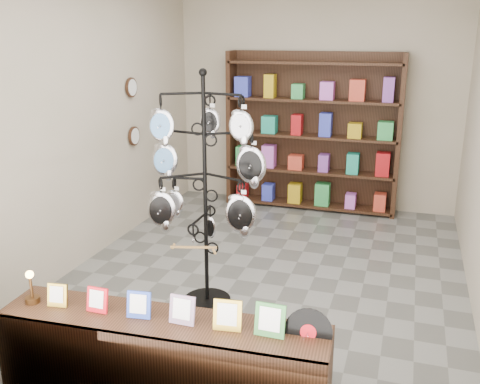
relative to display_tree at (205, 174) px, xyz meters
The scene contains 6 objects.
ground 1.55m from the display_tree, 65.97° to the left, with size 5.00×5.00×0.00m, color slate.
room_envelope 1.10m from the display_tree, 65.97° to the left, with size 5.00×5.00×5.00m.
display_tree is the anchor object (origin of this frame).
front_shelf 1.65m from the display_tree, 81.86° to the right, with size 2.33×0.61×0.82m.
back_shelving 3.16m from the display_tree, 83.21° to the left, with size 2.42×0.36×2.20m.
wall_clocks 2.30m from the display_tree, 134.30° to the left, with size 0.03×0.24×0.84m.
Camera 1 is at (1.32, -5.07, 2.45)m, focal length 40.00 mm.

